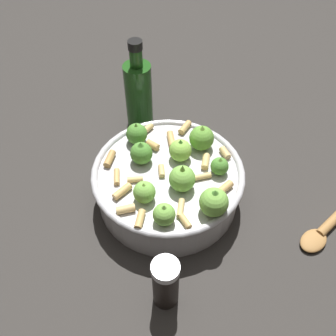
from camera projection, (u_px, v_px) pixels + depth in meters
ground_plane at (168, 197)px, 0.69m from camera, size 2.40×2.40×0.00m
cooking_pan at (169, 181)px, 0.65m from camera, size 0.25×0.25×0.12m
pepper_shaker at (166, 283)px, 0.53m from camera, size 0.04×0.04×0.10m
olive_oil_bottle at (139, 94)px, 0.76m from camera, size 0.05×0.05×0.19m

